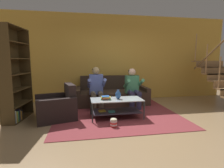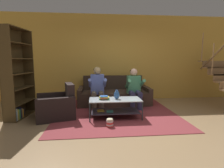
# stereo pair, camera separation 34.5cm
# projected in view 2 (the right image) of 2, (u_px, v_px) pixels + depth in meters

# --- Properties ---
(ground) EXTENTS (16.80, 16.80, 0.00)m
(ground) POSITION_uv_depth(u_px,v_px,m) (129.00, 123.00, 3.83)
(ground) COLOR #9A7C56
(back_partition) EXTENTS (8.40, 0.12, 2.90)m
(back_partition) POSITION_uv_depth(u_px,v_px,m) (116.00, 58.00, 6.06)
(back_partition) COLOR gold
(back_partition) RESTS_ON ground
(couch) EXTENTS (2.22, 0.99, 0.87)m
(couch) POSITION_uv_depth(u_px,v_px,m) (114.00, 95.00, 5.60)
(couch) COLOR #3C2D23
(couch) RESTS_ON ground
(person_seated_left) EXTENTS (0.50, 0.58, 1.19)m
(person_seated_left) POSITION_uv_depth(u_px,v_px,m) (97.00, 86.00, 4.93)
(person_seated_left) COLOR brown
(person_seated_left) RESTS_ON ground
(person_seated_right) EXTENTS (0.50, 0.58, 1.14)m
(person_seated_right) POSITION_uv_depth(u_px,v_px,m) (134.00, 87.00, 5.03)
(person_seated_right) COLOR #35365B
(person_seated_right) RESTS_ON ground
(coffee_table) EXTENTS (1.22, 0.60, 0.46)m
(coffee_table) POSITION_uv_depth(u_px,v_px,m) (115.00, 105.00, 4.19)
(coffee_table) COLOR #B3BEC4
(coffee_table) RESTS_ON ground
(area_rug) EXTENTS (3.05, 3.35, 0.01)m
(area_rug) POSITION_uv_depth(u_px,v_px,m) (115.00, 110.00, 4.81)
(area_rug) COLOR maroon
(area_rug) RESTS_ON ground
(vase) EXTENTS (0.13, 0.13, 0.22)m
(vase) POSITION_uv_depth(u_px,v_px,m) (117.00, 95.00, 4.15)
(vase) COLOR #2A5292
(vase) RESTS_ON coffee_table
(book_stack) EXTENTS (0.25, 0.17, 0.09)m
(book_stack) POSITION_uv_depth(u_px,v_px,m) (104.00, 98.00, 4.11)
(book_stack) COLOR #3B8755
(book_stack) RESTS_ON coffee_table
(bookshelf) EXTENTS (0.43, 0.99, 2.12)m
(bookshelf) POSITION_uv_depth(u_px,v_px,m) (16.00, 79.00, 4.17)
(bookshelf) COLOR #44341B
(bookshelf) RESTS_ON ground
(armchair) EXTENTS (1.04, 1.03, 0.81)m
(armchair) POSITION_uv_depth(u_px,v_px,m) (57.00, 106.00, 4.23)
(armchair) COLOR black
(armchair) RESTS_ON ground
(popcorn_tub) EXTENTS (0.14, 0.14, 0.19)m
(popcorn_tub) POSITION_uv_depth(u_px,v_px,m) (110.00, 123.00, 3.62)
(popcorn_tub) COLOR red
(popcorn_tub) RESTS_ON ground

